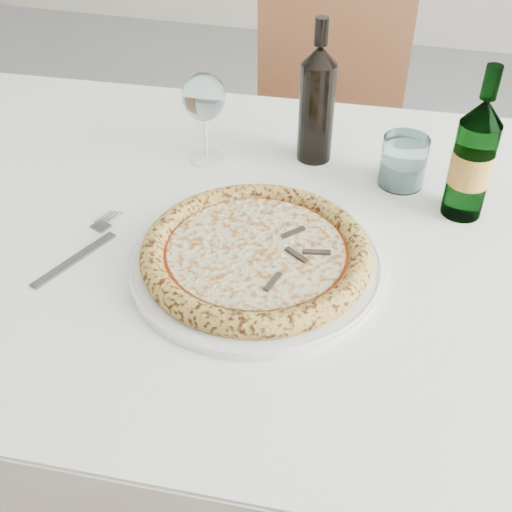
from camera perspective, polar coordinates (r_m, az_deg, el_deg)
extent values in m
cube|color=gray|center=(1.58, -6.18, -21.22)|extent=(5.00, 6.00, 0.02)
cube|color=brown|center=(1.03, 1.48, 1.38)|extent=(1.58, 0.97, 0.04)
cube|color=white|center=(1.01, 1.50, 2.42)|extent=(1.64, 1.03, 0.01)
cube|color=white|center=(1.46, 5.97, 9.33)|extent=(1.58, 0.01, 0.22)
cylinder|color=brown|center=(1.78, -18.08, 2.47)|extent=(0.06, 0.06, 0.71)
cube|color=brown|center=(1.71, 5.76, 6.83)|extent=(0.43, 0.43, 0.04)
cube|color=brown|center=(1.76, 6.82, 16.78)|extent=(0.39, 0.08, 0.46)
cylinder|color=brown|center=(1.98, 10.57, 3.09)|extent=(0.04, 0.04, 0.43)
cylinder|color=brown|center=(1.72, 10.34, -3.33)|extent=(0.04, 0.04, 0.43)
cylinder|color=brown|center=(2.00, 0.96, 4.07)|extent=(0.04, 0.04, 0.43)
cylinder|color=brown|center=(1.73, -0.72, -2.17)|extent=(0.04, 0.04, 0.43)
cylinder|color=white|center=(0.93, 0.00, -0.62)|extent=(0.37, 0.37, 0.01)
torus|color=white|center=(0.93, 0.00, -0.39)|extent=(0.37, 0.37, 0.01)
cylinder|color=gold|center=(0.92, 0.00, 0.00)|extent=(0.32, 0.32, 0.01)
torus|color=#BA913D|center=(0.92, 0.00, 0.39)|extent=(0.33, 0.33, 0.03)
cylinder|color=#CC2F00|center=(0.92, 0.00, 0.39)|extent=(0.28, 0.28, 0.00)
cylinder|color=beige|center=(0.91, 0.00, 0.54)|extent=(0.25, 0.25, 0.00)
cube|color=#2C231B|center=(0.91, 1.97, 0.42)|extent=(0.04, 0.01, 0.00)
cube|color=#2C231B|center=(0.95, 0.83, 2.63)|extent=(0.01, 0.04, 0.00)
cube|color=#2C231B|center=(0.93, -4.30, 1.48)|extent=(0.04, 0.01, 0.00)
cube|color=#2C231B|center=(0.88, -0.66, -0.72)|extent=(0.01, 0.04, 0.00)
cube|color=slate|center=(0.98, -15.87, -0.39)|extent=(0.07, 0.15, 0.00)
cube|color=slate|center=(1.04, -13.51, 2.73)|extent=(0.03, 0.03, 0.00)
cylinder|color=slate|center=(1.07, -13.30, 3.72)|extent=(0.00, 0.04, 0.00)
cylinder|color=slate|center=(1.06, -12.98, 3.67)|extent=(0.00, 0.04, 0.00)
cylinder|color=slate|center=(1.06, -12.66, 3.62)|extent=(0.00, 0.04, 0.00)
cylinder|color=slate|center=(1.06, -12.34, 3.57)|extent=(0.00, 0.04, 0.00)
cylinder|color=white|center=(1.19, -4.38, 8.65)|extent=(0.06, 0.06, 0.00)
cylinder|color=white|center=(1.17, -4.48, 10.52)|extent=(0.01, 0.01, 0.08)
ellipsoid|color=silver|center=(1.13, -4.68, 13.97)|extent=(0.07, 0.07, 0.09)
cylinder|color=silver|center=(1.12, 12.97, 8.18)|extent=(0.08, 0.08, 0.09)
cylinder|color=silver|center=(1.13, 12.82, 7.26)|extent=(0.07, 0.07, 0.04)
cylinder|color=#285D2D|center=(1.05, 18.50, 7.24)|extent=(0.06, 0.06, 0.16)
cone|color=#285D2D|center=(1.01, 19.64, 12.02)|extent=(0.06, 0.06, 0.04)
cylinder|color=#285D2D|center=(0.99, 20.20, 14.30)|extent=(0.02, 0.02, 0.05)
cylinder|color=gold|center=(1.05, 18.55, 7.47)|extent=(0.06, 0.06, 0.05)
cylinder|color=black|center=(1.15, 5.38, 12.55)|extent=(0.06, 0.06, 0.18)
cone|color=black|center=(1.11, 5.71, 17.40)|extent=(0.06, 0.06, 0.03)
cylinder|color=black|center=(1.10, 5.85, 19.26)|extent=(0.02, 0.02, 0.04)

